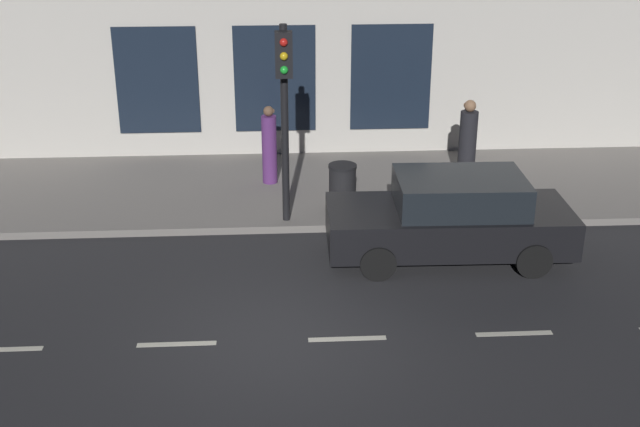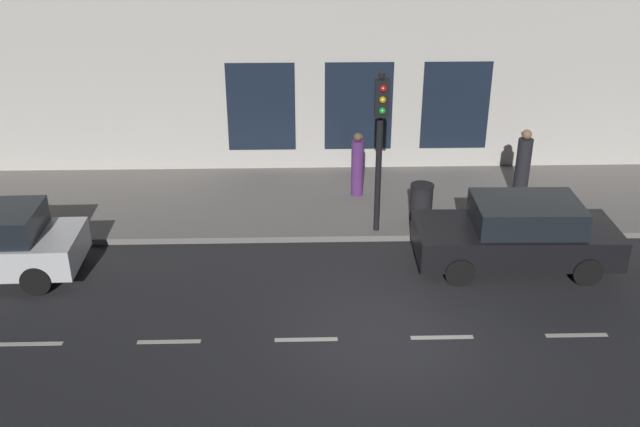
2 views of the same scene
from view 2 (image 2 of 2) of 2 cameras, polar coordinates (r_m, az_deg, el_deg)
name	(u,v)px [view 2 (image 2 of 2)]	position (r m, az deg, el deg)	size (l,w,h in m)	color
ground_plane	(390,338)	(14.02, 5.54, -9.79)	(60.00, 60.00, 0.00)	#28282B
sidewalk	(363,201)	(19.41, 3.44, 1.03)	(4.50, 32.00, 0.15)	gray
building_facade	(359,36)	(20.65, 3.12, 13.82)	(0.65, 32.00, 7.89)	beige
lane_centre_line	(442,337)	(14.17, 9.62, -9.62)	(0.12, 27.20, 0.01)	beige
traffic_light	(380,128)	(16.57, 4.80, 6.78)	(0.49, 0.32, 3.89)	black
parked_car_0	(518,234)	(16.59, 15.38, -1.56)	(1.96, 4.45, 1.58)	black
pedestrian_0	(523,166)	(19.79, 15.74, 3.60)	(0.55, 0.55, 1.90)	#232328
pedestrian_1	(357,166)	(19.27, 2.97, 3.76)	(0.39, 0.39, 1.76)	#5B2D70
trash_bin	(421,202)	(18.14, 8.02, 0.92)	(0.58, 0.58, 0.93)	black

